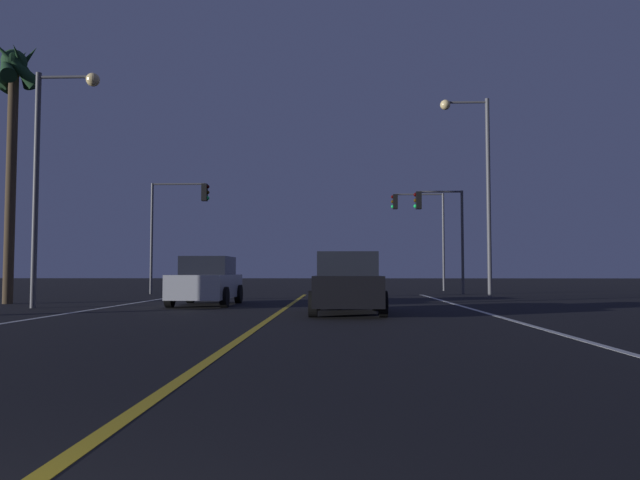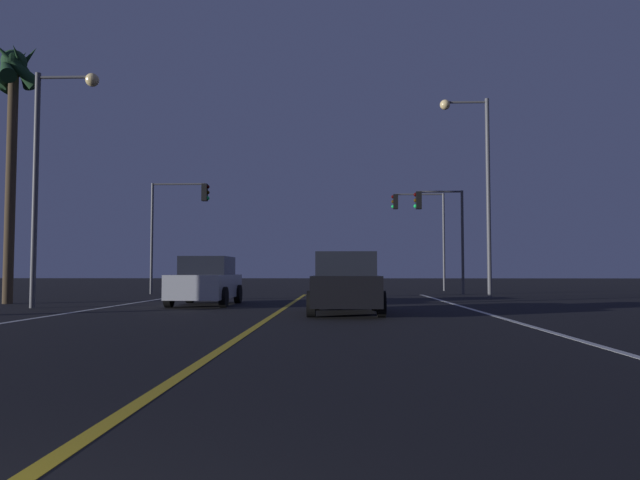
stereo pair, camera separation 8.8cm
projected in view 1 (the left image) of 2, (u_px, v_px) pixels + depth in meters
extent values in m
cube|color=silver|center=(536.00, 327.00, 12.44)|extent=(0.16, 34.70, 0.01)
cube|color=gold|center=(259.00, 326.00, 12.62)|extent=(0.16, 34.70, 0.01)
cylinder|color=black|center=(317.00, 299.00, 17.86)|extent=(0.22, 0.68, 0.68)
cylinder|color=black|center=(376.00, 299.00, 17.81)|extent=(0.22, 0.68, 0.68)
cylinder|color=black|center=(313.00, 304.00, 15.17)|extent=(0.22, 0.68, 0.68)
cylinder|color=black|center=(383.00, 304.00, 15.11)|extent=(0.22, 0.68, 0.68)
cube|color=black|center=(347.00, 290.00, 16.51)|extent=(1.80, 4.30, 0.80)
cube|color=black|center=(347.00, 264.00, 16.29)|extent=(1.60, 2.10, 0.64)
cube|color=red|center=(324.00, 288.00, 14.43)|extent=(0.24, 0.08, 0.16)
cube|color=red|center=(373.00, 288.00, 14.40)|extent=(0.24, 0.08, 0.16)
cylinder|color=black|center=(225.00, 297.00, 19.18)|extent=(0.22, 0.68, 0.68)
cylinder|color=black|center=(170.00, 297.00, 19.24)|extent=(0.22, 0.68, 0.68)
cylinder|color=black|center=(239.00, 294.00, 21.87)|extent=(0.22, 0.68, 0.68)
cylinder|color=black|center=(191.00, 294.00, 21.93)|extent=(0.22, 0.68, 0.68)
cube|color=#B7BABF|center=(206.00, 286.00, 20.57)|extent=(1.80, 4.30, 0.80)
cube|color=black|center=(208.00, 266.00, 20.86)|extent=(1.60, 2.10, 0.64)
cube|color=red|center=(234.00, 282.00, 22.65)|extent=(0.24, 0.08, 0.16)
cube|color=red|center=(203.00, 282.00, 22.69)|extent=(0.24, 0.08, 0.16)
cylinder|color=#4C4C51|center=(462.00, 242.00, 30.32)|extent=(0.14, 0.14, 5.35)
cylinder|color=#4C4C51|center=(440.00, 192.00, 30.50)|extent=(2.23, 0.10, 0.10)
cube|color=black|center=(419.00, 200.00, 30.51)|extent=(0.28, 0.36, 0.90)
sphere|color=#3A0605|center=(415.00, 195.00, 30.53)|extent=(0.20, 0.20, 0.20)
sphere|color=#3C2706|center=(415.00, 200.00, 30.52)|extent=(0.20, 0.20, 0.20)
sphere|color=#19E059|center=(416.00, 206.00, 30.50)|extent=(0.20, 0.20, 0.20)
cylinder|color=#4C4C51|center=(152.00, 238.00, 30.85)|extent=(0.14, 0.14, 5.81)
cylinder|color=#4C4C51|center=(179.00, 184.00, 30.96)|extent=(2.77, 0.10, 0.10)
cube|color=black|center=(205.00, 192.00, 30.89)|extent=(0.28, 0.36, 0.90)
sphere|color=#3A0605|center=(208.00, 187.00, 30.90)|extent=(0.20, 0.20, 0.20)
sphere|color=#3C2706|center=(208.00, 192.00, 30.88)|extent=(0.20, 0.20, 0.20)
sphere|color=#19E059|center=(208.00, 198.00, 30.87)|extent=(0.20, 0.20, 0.20)
cylinder|color=#4C4C51|center=(443.00, 242.00, 35.83)|extent=(0.14, 0.14, 5.94)
cylinder|color=#4C4C51|center=(419.00, 194.00, 36.03)|extent=(2.90, 0.10, 0.10)
cube|color=black|center=(395.00, 202.00, 36.05)|extent=(0.28, 0.36, 0.90)
sphere|color=#3A0605|center=(393.00, 197.00, 36.07)|extent=(0.20, 0.20, 0.20)
sphere|color=#3C2706|center=(393.00, 202.00, 36.06)|extent=(0.20, 0.20, 0.20)
sphere|color=#19E059|center=(393.00, 207.00, 36.04)|extent=(0.20, 0.20, 0.20)
cylinder|color=#4C4C51|center=(36.00, 189.00, 19.13)|extent=(0.18, 0.18, 7.69)
cylinder|color=#4C4C51|center=(66.00, 77.00, 19.30)|extent=(1.80, 0.10, 0.10)
sphere|color=#F9D88C|center=(93.00, 80.00, 19.26)|extent=(0.44, 0.44, 0.44)
cylinder|color=#4C4C51|center=(489.00, 198.00, 25.17)|extent=(0.18, 0.18, 8.61)
cylinder|color=#4C4C51|center=(466.00, 102.00, 25.42)|extent=(1.79, 0.10, 0.10)
sphere|color=#F9D88C|center=(445.00, 105.00, 25.45)|extent=(0.44, 0.44, 0.44)
cylinder|color=#473826|center=(11.00, 185.00, 21.69)|extent=(0.36, 0.36, 8.72)
sphere|color=#19381E|center=(14.00, 62.00, 21.93)|extent=(0.90, 0.90, 0.90)
cone|color=#19381E|center=(22.00, 66.00, 21.93)|extent=(0.66, 1.80, 1.51)
cone|color=#19381E|center=(19.00, 68.00, 22.22)|extent=(1.86, 0.76, 1.91)
cone|color=#19381E|center=(13.00, 68.00, 22.17)|extent=(1.42, 1.27, 1.72)
cone|color=#19381E|center=(5.00, 64.00, 21.75)|extent=(1.80, 2.10, 1.81)
cone|color=#19381E|center=(14.00, 63.00, 21.66)|extent=(1.85, 1.40, 1.77)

